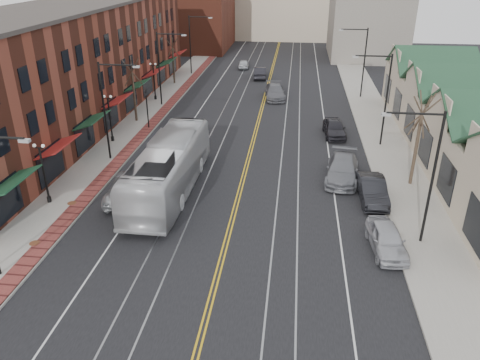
% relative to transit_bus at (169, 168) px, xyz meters
% --- Properties ---
extents(ground, '(160.00, 160.00, 0.00)m').
position_rel_transit_bus_xyz_m(ground, '(5.00, -10.85, -1.89)').
color(ground, black).
rests_on(ground, ground).
extents(sidewalk_left, '(4.00, 120.00, 0.15)m').
position_rel_transit_bus_xyz_m(sidewalk_left, '(-7.00, 9.15, -1.82)').
color(sidewalk_left, gray).
rests_on(sidewalk_left, ground).
extents(sidewalk_right, '(4.00, 120.00, 0.15)m').
position_rel_transit_bus_xyz_m(sidewalk_right, '(17.00, 9.15, -1.82)').
color(sidewalk_right, gray).
rests_on(sidewalk_right, ground).
extents(building_left, '(10.00, 50.00, 11.00)m').
position_rel_transit_bus_xyz_m(building_left, '(-14.00, 16.15, 3.61)').
color(building_left, maroon).
rests_on(building_left, ground).
extents(building_right, '(8.00, 36.00, 4.60)m').
position_rel_transit_bus_xyz_m(building_right, '(23.00, 9.15, 0.41)').
color(building_right, '#C4B197').
rests_on(building_right, ground).
extents(backdrop_left, '(14.00, 18.00, 14.00)m').
position_rel_transit_bus_xyz_m(backdrop_left, '(-11.00, 59.15, 5.11)').
color(backdrop_left, maroon).
rests_on(backdrop_left, ground).
extents(backdrop_mid, '(22.00, 14.00, 9.00)m').
position_rel_transit_bus_xyz_m(backdrop_mid, '(5.00, 74.15, 2.61)').
color(backdrop_mid, '#C4B197').
rests_on(backdrop_mid, ground).
extents(backdrop_right, '(12.00, 16.00, 11.00)m').
position_rel_transit_bus_xyz_m(backdrop_right, '(20.00, 54.15, 3.61)').
color(backdrop_right, slate).
rests_on(backdrop_right, ground).
extents(streetlight_l_1, '(3.33, 0.25, 8.00)m').
position_rel_transit_bus_xyz_m(streetlight_l_1, '(-6.05, 5.15, 3.13)').
color(streetlight_l_1, black).
rests_on(streetlight_l_1, sidewalk_left).
extents(streetlight_l_2, '(3.33, 0.25, 8.00)m').
position_rel_transit_bus_xyz_m(streetlight_l_2, '(-6.05, 21.15, 3.13)').
color(streetlight_l_2, black).
rests_on(streetlight_l_2, sidewalk_left).
extents(streetlight_l_3, '(3.33, 0.25, 8.00)m').
position_rel_transit_bus_xyz_m(streetlight_l_3, '(-6.05, 37.15, 3.13)').
color(streetlight_l_3, black).
rests_on(streetlight_l_3, sidewalk_left).
extents(streetlight_r_0, '(3.33, 0.25, 8.00)m').
position_rel_transit_bus_xyz_m(streetlight_r_0, '(16.05, -4.85, 3.13)').
color(streetlight_r_0, black).
rests_on(streetlight_r_0, sidewalk_right).
extents(streetlight_r_1, '(3.33, 0.25, 8.00)m').
position_rel_transit_bus_xyz_m(streetlight_r_1, '(16.05, 11.15, 3.13)').
color(streetlight_r_1, black).
rests_on(streetlight_r_1, sidewalk_right).
extents(streetlight_r_2, '(3.33, 0.25, 8.00)m').
position_rel_transit_bus_xyz_m(streetlight_r_2, '(16.05, 27.15, 3.13)').
color(streetlight_r_2, black).
rests_on(streetlight_r_2, sidewalk_right).
extents(lamppost_l_1, '(0.84, 0.28, 4.27)m').
position_rel_transit_bus_xyz_m(lamppost_l_1, '(-7.80, -2.85, 0.31)').
color(lamppost_l_1, black).
rests_on(lamppost_l_1, sidewalk_left).
extents(lamppost_l_2, '(0.84, 0.28, 4.27)m').
position_rel_transit_bus_xyz_m(lamppost_l_2, '(-7.80, 9.15, 0.31)').
color(lamppost_l_2, black).
rests_on(lamppost_l_2, sidewalk_left).
extents(lamppost_l_3, '(0.84, 0.28, 4.27)m').
position_rel_transit_bus_xyz_m(lamppost_l_3, '(-7.80, 23.15, 0.31)').
color(lamppost_l_3, black).
rests_on(lamppost_l_3, sidewalk_left).
extents(tree_left_near, '(1.78, 1.37, 6.48)m').
position_rel_transit_bus_xyz_m(tree_left_near, '(-7.50, 15.15, 1.62)').
color(tree_left_near, '#382B21').
rests_on(tree_left_near, sidewalk_left).
extents(tree_left_far, '(1.66, 1.28, 6.02)m').
position_rel_transit_bus_xyz_m(tree_left_far, '(-7.50, 31.15, 1.38)').
color(tree_left_far, '#382B21').
rests_on(tree_left_far, sidewalk_left).
extents(tree_right_mid, '(1.90, 1.46, 6.93)m').
position_rel_transit_bus_xyz_m(tree_right_mid, '(17.50, 3.15, 1.86)').
color(tree_right_mid, '#382B21').
rests_on(tree_right_mid, sidewalk_right).
extents(manhole_mid, '(0.60, 0.60, 0.02)m').
position_rel_transit_bus_xyz_m(manhole_mid, '(-6.20, -7.85, -1.74)').
color(manhole_mid, '#592D19').
rests_on(manhole_mid, sidewalk_left).
extents(manhole_far, '(0.60, 0.60, 0.02)m').
position_rel_transit_bus_xyz_m(manhole_far, '(-6.20, -2.85, -1.74)').
color(manhole_far, '#592D19').
rests_on(manhole_far, sidewalk_left).
extents(traffic_signal, '(0.18, 0.15, 3.80)m').
position_rel_transit_bus_xyz_m(traffic_signal, '(-5.60, 13.15, 0.45)').
color(traffic_signal, black).
rests_on(traffic_signal, sidewalk_left).
extents(transit_bus, '(3.37, 13.65, 3.79)m').
position_rel_transit_bus_xyz_m(transit_bus, '(0.00, 0.00, 0.00)').
color(transit_bus, silver).
rests_on(transit_bus, ground).
extents(parked_suv, '(3.43, 6.31, 1.68)m').
position_rel_transit_bus_xyz_m(parked_suv, '(-2.50, -1.19, -1.06)').
color(parked_suv, '#ACAFB3').
rests_on(parked_suv, ground).
extents(parked_car_a, '(2.22, 4.61, 1.52)m').
position_rel_transit_bus_xyz_m(parked_car_a, '(14.30, -5.87, -1.14)').
color(parked_car_a, '#B4B5BC').
rests_on(parked_car_a, ground).
extents(parked_car_b, '(1.86, 4.90, 1.59)m').
position_rel_transit_bus_xyz_m(parked_car_b, '(14.30, 0.35, -1.10)').
color(parked_car_b, black).
rests_on(parked_car_b, ground).
extents(parked_car_c, '(3.03, 6.02, 1.68)m').
position_rel_transit_bus_xyz_m(parked_car_c, '(12.50, 3.62, -1.06)').
color(parked_car_c, slate).
rests_on(parked_car_c, ground).
extents(parked_car_d, '(2.21, 4.80, 1.59)m').
position_rel_transit_bus_xyz_m(parked_car_d, '(12.50, 13.29, -1.10)').
color(parked_car_d, '#232228').
rests_on(parked_car_d, ground).
extents(distant_car_left, '(1.98, 4.87, 1.57)m').
position_rel_transit_bus_xyz_m(distant_car_left, '(3.60, 35.93, -1.11)').
color(distant_car_left, black).
rests_on(distant_car_left, ground).
extents(distant_car_right, '(2.93, 5.81, 1.62)m').
position_rel_transit_bus_xyz_m(distant_car_right, '(6.22, 25.73, -1.09)').
color(distant_car_right, slate).
rests_on(distant_car_right, ground).
extents(distant_car_far, '(1.82, 3.97, 1.32)m').
position_rel_transit_bus_xyz_m(distant_car_far, '(0.58, 42.25, -1.24)').
color(distant_car_far, silver).
rests_on(distant_car_far, ground).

